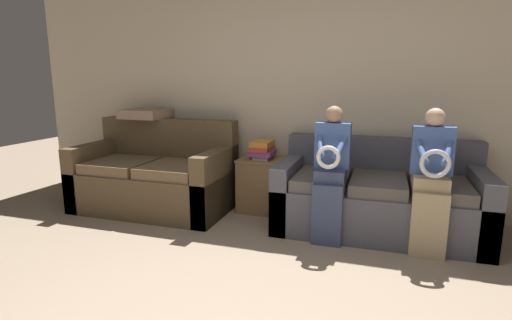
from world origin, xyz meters
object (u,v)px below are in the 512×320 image
at_px(book_stack, 262,150).
at_px(side_shelf, 263,183).
at_px(couch_main, 378,198).
at_px(throw_pillow, 146,114).
at_px(child_left_seated, 331,169).
at_px(child_right_seated, 431,176).
at_px(couch_side, 156,178).

bearing_deg(book_stack, side_shelf, 31.01).
distance_m(couch_main, throw_pillow, 2.74).
xyz_separation_m(child_left_seated, child_right_seated, (0.81, -0.00, -0.00)).
distance_m(side_shelf, throw_pillow, 1.60).
xyz_separation_m(couch_main, throw_pillow, (-2.64, 0.22, 0.71)).
relative_size(side_shelf, throw_pillow, 1.22).
relative_size(couch_side, side_shelf, 2.86).
bearing_deg(throw_pillow, child_right_seated, -11.40).
bearing_deg(couch_side, side_shelf, 14.81).
relative_size(book_stack, throw_pillow, 0.70).
height_order(couch_main, book_stack, couch_main).
relative_size(child_left_seated, child_right_seated, 1.00).
height_order(child_left_seated, throw_pillow, child_left_seated).
height_order(couch_main, side_shelf, couch_main).
bearing_deg(book_stack, child_left_seated, -36.81).
distance_m(child_right_seated, side_shelf, 1.76).
bearing_deg(child_right_seated, throw_pillow, 168.60).
bearing_deg(couch_side, child_right_seated, -6.37).
relative_size(child_right_seated, book_stack, 3.60).
relative_size(child_left_seated, side_shelf, 2.06).
bearing_deg(side_shelf, couch_side, -165.19).
relative_size(couch_side, throw_pillow, 3.49).
bearing_deg(couch_main, child_right_seated, -44.07).
distance_m(child_left_seated, child_right_seated, 0.81).
bearing_deg(couch_side, throw_pillow, 132.80).
xyz_separation_m(side_shelf, throw_pillow, (-1.43, 0.00, 0.72)).
height_order(couch_main, throw_pillow, throw_pillow).
bearing_deg(side_shelf, child_left_seated, -37.22).
bearing_deg(book_stack, couch_main, -10.05).
distance_m(child_left_seated, book_stack, 1.01).
bearing_deg(throw_pillow, side_shelf, -0.10).
distance_m(couch_main, child_right_seated, 0.66).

